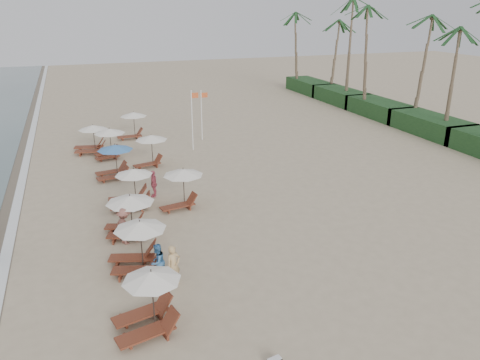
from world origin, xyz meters
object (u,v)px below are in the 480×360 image
object	(u,v)px
lounger_station_2	(127,214)
lounger_station_5	(108,142)
inland_station_1	(149,147)
inland_station_2	(132,123)
lounger_station_1	(136,246)
lounger_station_6	(90,140)
lounger_station_4	(113,161)
beachgoer_far_a	(154,184)
beachgoer_near	(174,265)
lounger_station_0	(146,304)
beachgoer_mid_a	(157,262)
lounger_station_3	(130,190)
beachgoer_mid_b	(124,226)
inland_station_0	(181,185)
flag_pole_near	(192,118)

from	to	relation	value
lounger_station_2	lounger_station_5	world-z (taller)	lounger_station_5
inland_station_1	inland_station_2	size ratio (longest dim) A/B	0.97
lounger_station_1	lounger_station_5	world-z (taller)	lounger_station_5
lounger_station_2	inland_station_2	bearing A→B (deg)	81.65
lounger_station_5	lounger_station_6	world-z (taller)	lounger_station_5
lounger_station_4	inland_station_1	world-z (taller)	lounger_station_4
inland_station_2	beachgoer_far_a	distance (m)	13.64
lounger_station_5	beachgoer_near	size ratio (longest dim) A/B	1.43
lounger_station_0	beachgoer_mid_a	xyz separation A→B (m)	(0.97, 3.11, -0.23)
lounger_station_6	beachgoer_near	distance (m)	20.32
lounger_station_3	lounger_station_6	bearing A→B (deg)	97.26
lounger_station_5	beachgoer_mid_b	xyz separation A→B (m)	(-0.52, -14.04, -0.32)
lounger_station_0	lounger_station_1	world-z (taller)	lounger_station_0
inland_station_1	beachgoer_mid_b	xyz separation A→B (m)	(-3.09, -11.06, -0.51)
lounger_station_0	lounger_station_3	size ratio (longest dim) A/B	0.97
inland_station_2	beachgoer_far_a	xyz separation A→B (m)	(-0.57, -13.62, -0.52)
inland_station_2	beachgoer_mid_b	size ratio (longest dim) A/B	1.52
beachgoer_far_a	lounger_station_6	bearing A→B (deg)	-142.14
lounger_station_0	inland_station_0	distance (m)	10.52
beachgoer_mid_a	beachgoer_far_a	size ratio (longest dim) A/B	0.97
lounger_station_0	beachgoer_mid_b	distance (m)	6.71
inland_station_2	beachgoer_far_a	size ratio (longest dim) A/B	1.68
lounger_station_4	beachgoer_near	size ratio (longest dim) A/B	1.52
beachgoer_mid_a	lounger_station_4	bearing A→B (deg)	-131.05
lounger_station_1	beachgoer_near	bearing A→B (deg)	-54.09
inland_station_2	beachgoer_mid_b	bearing A→B (deg)	-98.71
beachgoer_mid_a	beachgoer_far_a	world-z (taller)	beachgoer_far_a
lounger_station_4	inland_station_2	world-z (taller)	lounger_station_4
lounger_station_4	inland_station_0	world-z (taller)	lounger_station_4
lounger_station_6	inland_station_1	world-z (taller)	inland_station_1
lounger_station_0	inland_station_0	bearing A→B (deg)	70.22
beachgoer_mid_a	beachgoer_mid_b	distance (m)	3.71
beachgoer_mid_b	inland_station_0	bearing A→B (deg)	-75.23
lounger_station_2	inland_station_0	world-z (taller)	inland_station_0
beachgoer_near	beachgoer_mid_a	xyz separation A→B (m)	(-0.54, 0.64, -0.08)
lounger_station_3	lounger_station_5	bearing A→B (deg)	91.77
lounger_station_2	inland_station_2	distance (m)	18.39
beachgoer_near	beachgoer_mid_b	size ratio (longest dim) A/B	0.96
lounger_station_5	inland_station_0	bearing A→B (deg)	-74.79
inland_station_0	beachgoer_near	xyz separation A→B (m)	(-2.05, -7.43, -0.52)
lounger_station_3	lounger_station_5	world-z (taller)	lounger_station_5
lounger_station_0	beachgoer_mid_b	size ratio (longest dim) A/B	1.42
lounger_station_4	lounger_station_0	bearing A→B (deg)	-91.72
lounger_station_1	inland_station_0	distance (m)	6.60
beachgoer_near	flag_pole_near	world-z (taller)	flag_pole_near
inland_station_2	flag_pole_near	xyz separation A→B (m)	(4.05, -5.06, 1.26)
lounger_station_4	lounger_station_6	world-z (taller)	lounger_station_4
flag_pole_near	lounger_station_2	bearing A→B (deg)	-117.11
lounger_station_5	beachgoer_mid_a	bearing A→B (deg)	-88.81
lounger_station_6	inland_station_1	distance (m)	6.19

